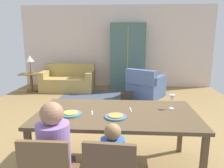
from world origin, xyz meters
TOP-DOWN VIEW (x-y plane):
  - ground_plane at (0.00, 0.47)m, footprint 6.42×6.15m
  - back_wall at (0.00, 3.60)m, footprint 6.42×0.10m
  - dining_table at (0.22, -1.27)m, footprint 1.95×1.06m
  - plate_near_man at (-0.32, -1.39)m, footprint 0.25×0.25m
  - pizza_near_man at (-0.32, -1.39)m, footprint 0.17×0.17m
  - plate_near_child at (0.22, -1.45)m, footprint 0.25×0.25m
  - pizza_near_child at (0.22, -1.45)m, footprint 0.17×0.17m
  - wine_glass at (0.92, -1.09)m, footprint 0.07×0.07m
  - fork at (-0.07, -1.32)m, footprint 0.04×0.15m
  - knife at (0.39, -1.17)m, footprint 0.03×0.17m
  - person_man at (-0.32, -1.98)m, footprint 0.30×0.40m
  - area_rug at (-0.21, 1.97)m, footprint 2.60×1.80m
  - couch at (-1.50, 2.83)m, footprint 1.62×0.86m
  - armchair at (0.88, 2.12)m, footprint 1.18×1.18m
  - armoire at (0.38, 3.21)m, footprint 1.10×0.59m
  - side_table at (-2.59, 2.57)m, footprint 0.56×0.56m
  - table_lamp at (-2.59, 2.57)m, footprint 0.26×0.26m
  - handbag at (0.36, 1.67)m, footprint 0.32×0.16m

SIDE VIEW (x-z plane):
  - ground_plane at x=0.00m, z-range -0.02..0.00m
  - area_rug at x=-0.21m, z-range 0.00..0.01m
  - handbag at x=0.36m, z-range 0.00..0.26m
  - couch at x=-1.50m, z-range -0.11..0.71m
  - armchair at x=0.88m, z-range -0.09..0.73m
  - side_table at x=-2.59m, z-range 0.09..0.67m
  - person_man at x=-0.32m, z-range -0.04..1.07m
  - dining_table at x=0.22m, z-range 0.32..1.08m
  - fork at x=-0.07m, z-range 0.76..0.77m
  - knife at x=0.39m, z-range 0.76..0.77m
  - plate_near_man at x=-0.32m, z-range 0.76..0.78m
  - plate_near_child at x=0.22m, z-range 0.76..0.78m
  - pizza_near_man at x=-0.32m, z-range 0.78..0.79m
  - pizza_near_child at x=0.22m, z-range 0.78..0.79m
  - wine_glass at x=0.92m, z-range 0.80..0.99m
  - table_lamp at x=-2.59m, z-range 0.74..1.28m
  - armoire at x=0.38m, z-range 0.00..2.10m
  - back_wall at x=0.00m, z-range 0.00..2.70m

